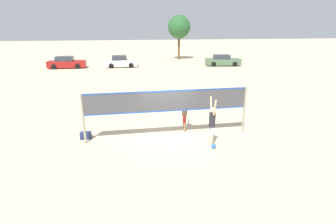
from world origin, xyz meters
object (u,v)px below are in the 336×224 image
parked_car_near (121,62)px  parked_car_mid (223,61)px  parked_car_far (66,63)px  gear_bag (86,135)px  volleyball (213,146)px  tree_left_cluster (179,27)px  volleyball_net (168,104)px  player_spiker (212,121)px  player_blocker (185,110)px

parked_car_near → parked_car_mid: bearing=-4.6°
parked_car_far → gear_bag: bearing=-76.7°
volleyball → parked_car_near: 26.08m
volleyball → parked_car_far: parked_car_far is taller
parked_car_far → tree_left_cluster: 18.43m
volleyball_net → volleyball: size_ratio=36.50×
player_spiker → player_blocker: size_ratio=1.05×
parked_car_near → parked_car_mid: size_ratio=0.85×
volleyball_net → gear_bag: (-3.95, 0.53, -1.53)m
gear_bag → parked_car_near: (1.90, 23.66, 0.53)m
volleyball_net → parked_car_near: (-2.04, 24.19, -1.00)m
volleyball → parked_car_mid: parked_car_mid is taller
player_spiker → parked_car_near: bearing=8.5°
player_spiker → tree_left_cluster: tree_left_cluster is taller
player_spiker → player_blocker: player_spiker is taller
volleyball → parked_car_near: size_ratio=0.05×
gear_bag → parked_car_near: 23.74m
player_spiker → gear_bag: size_ratio=4.41×
tree_left_cluster → player_blocker: bearing=-102.0°
parked_car_far → player_blocker: bearing=-66.0°
parked_car_near → volleyball_net: bearing=-85.3°
tree_left_cluster → parked_car_far: bearing=-157.5°
player_blocker → parked_car_near: (-3.01, 23.58, -0.44)m
volleyball_net → parked_car_far: (-9.02, 24.58, -1.00)m
player_spiker → gear_bag: player_spiker is taller
volleyball_net → gear_bag: volleyball_net is taller
tree_left_cluster → parked_car_mid: bearing=-62.3°
player_blocker → parked_car_far: bearing=-157.4°
player_spiker → volleyball_net: bearing=53.2°
parked_car_mid → tree_left_cluster: tree_left_cluster is taller
player_spiker → parked_car_near: (-3.79, 25.49, -0.50)m
parked_car_near → tree_left_cluster: bearing=37.1°
parked_car_near → parked_car_mid: parked_car_near is taller
volleyball_net → volleyball: 2.86m
parked_car_mid → volleyball: bearing=-104.3°
volleyball → tree_left_cluster: (5.73, 33.04, 5.01)m
player_spiker → parked_car_near: 25.78m
volleyball → gear_bag: (-5.71, 2.14, 0.05)m
parked_car_mid → volleyball_net: bearing=-109.2°
parked_car_near → player_spiker: bearing=-81.7°
parked_car_near → tree_left_cluster: tree_left_cluster is taller
parked_car_near → tree_left_cluster: 12.78m
volleyball_net → parked_car_mid: 25.99m
gear_bag → volleyball_net: bearing=-7.6°
player_blocker → gear_bag: size_ratio=4.20×
gear_bag → tree_left_cluster: tree_left_cluster is taller
volleyball_net → tree_left_cluster: tree_left_cluster is taller
parked_car_mid → player_spiker: bearing=-104.5°
volleyball_net → parked_car_near: 24.29m
player_spiker → parked_car_far: bearing=22.6°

